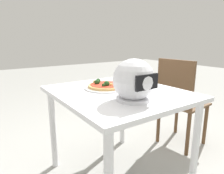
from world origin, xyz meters
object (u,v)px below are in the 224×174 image
pizza (106,85)px  chair_side (179,99)px  dining_table (118,103)px  drinking_glass (135,83)px  motorcycle_helmet (134,81)px

pizza → chair_side: bearing=175.4°
dining_table → drinking_glass: 0.19m
pizza → drinking_glass: drinking_glass is taller
dining_table → motorcycle_helmet: bearing=75.8°
motorcycle_helmet → drinking_glass: size_ratio=2.27×
drinking_glass → chair_side: bearing=-169.7°
chair_side → motorcycle_helmet: bearing=19.1°
pizza → motorcycle_helmet: bearing=85.6°
dining_table → chair_side: bearing=-176.1°
motorcycle_helmet → drinking_glass: (-0.16, -0.17, -0.07)m
drinking_glass → chair_side: 0.75m
motorcycle_helmet → chair_side: size_ratio=0.29×
pizza → drinking_glass: size_ratio=2.40×
dining_table → motorcycle_helmet: 0.33m
drinking_glass → dining_table: bearing=-34.9°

